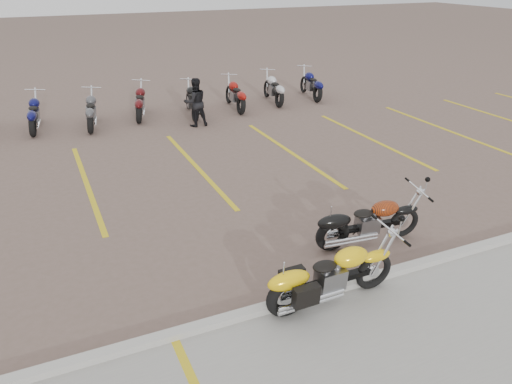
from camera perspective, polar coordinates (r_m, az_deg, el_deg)
ground at (r=9.44m, az=0.82°, el=-5.30°), size 100.00×100.00×0.00m
curb at (r=7.93m, az=7.09°, el=-11.44°), size 60.00×0.18×0.12m
parking_stripes at (r=12.82m, az=-6.79°, el=2.87°), size 38.00×5.50×0.01m
yellow_cruiser at (r=7.61m, az=8.26°, el=-9.64°), size 2.19×0.32×0.90m
flame_cruiser at (r=9.27m, az=12.41°, el=-3.50°), size 2.09×0.40×0.86m
person_b at (r=16.03m, az=-6.94°, el=10.14°), size 0.74×0.58×1.52m
bg_bike_row at (r=17.02m, az=-15.81°, el=9.50°), size 15.80×2.08×1.10m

